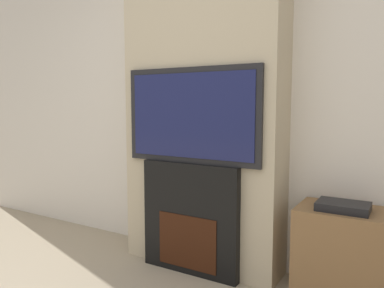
% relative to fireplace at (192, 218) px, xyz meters
% --- Properties ---
extents(wall_back, '(6.00, 0.06, 2.70)m').
position_rel_fireplace_xyz_m(wall_back, '(0.00, 0.36, 0.94)').
color(wall_back, silver).
rests_on(wall_back, ground_plane).
extents(chimney_breast, '(1.23, 0.33, 2.70)m').
position_rel_fireplace_xyz_m(chimney_breast, '(0.00, 0.17, 0.94)').
color(chimney_breast, '#BCAD8E').
rests_on(chimney_breast, ground_plane).
extents(fireplace, '(0.77, 0.15, 0.82)m').
position_rel_fireplace_xyz_m(fireplace, '(0.00, 0.00, 0.00)').
color(fireplace, black).
rests_on(fireplace, ground_plane).
extents(television, '(1.07, 0.07, 0.68)m').
position_rel_fireplace_xyz_m(television, '(0.00, -0.00, 0.75)').
color(television, black).
rests_on(television, fireplace).
extents(media_stand, '(0.55, 0.39, 0.65)m').
position_rel_fireplace_xyz_m(media_stand, '(1.03, 0.11, -0.10)').
color(media_stand, brown).
rests_on(media_stand, ground_plane).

